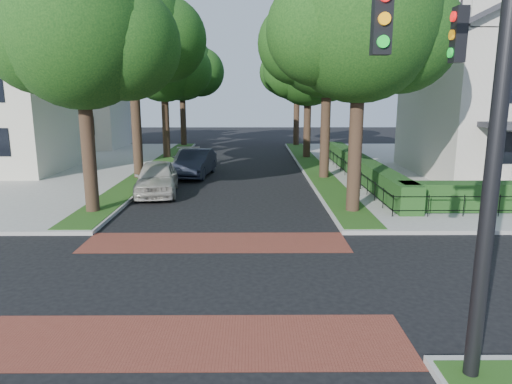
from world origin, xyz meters
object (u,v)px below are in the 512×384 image
at_px(traffic_signal, 480,111).
at_px(parked_car_rear, 187,160).
at_px(parked_car_middle, 195,163).
at_px(parked_car_front, 157,178).

bearing_deg(traffic_signal, parked_car_rear, 109.17).
relative_size(parked_car_middle, parked_car_rear, 1.05).
distance_m(parked_car_middle, parked_car_rear, 2.57).
bearing_deg(parked_car_middle, parked_car_rear, 115.66).
relative_size(parked_car_front, parked_car_middle, 1.00).
distance_m(parked_car_front, parked_car_middle, 5.44).
bearing_deg(parked_car_rear, traffic_signal, -76.46).
xyz_separation_m(traffic_signal, parked_car_front, (-8.49, 15.41, -3.86)).
bearing_deg(parked_car_front, traffic_signal, -68.55).
bearing_deg(parked_car_front, parked_car_rear, 79.24).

